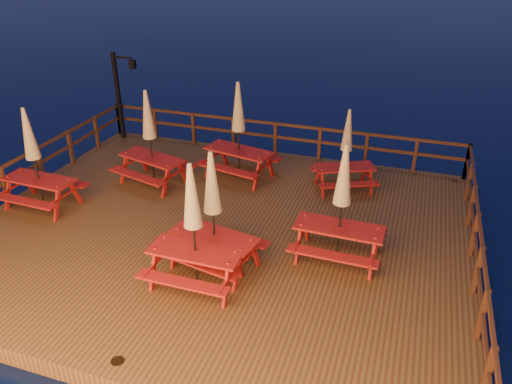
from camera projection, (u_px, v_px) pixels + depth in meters
ground at (220, 240)px, 12.60m from camera, size 500.00×500.00×0.00m
deck at (220, 234)px, 12.50m from camera, size 12.00×10.00×0.40m
deck_piles at (220, 250)px, 12.73m from camera, size 11.44×9.44×1.40m
railing at (243, 170)px, 13.55m from camera, size 11.80×9.75×1.10m
lamp_post at (121, 88)px, 16.91m from camera, size 0.85×0.18×3.00m
picnic_table_0 at (239, 129)px, 14.27m from camera, size 2.32×2.05×2.88m
picnic_table_1 at (346, 149)px, 13.66m from camera, size 2.07×1.93×2.36m
picnic_table_2 at (213, 210)px, 10.30m from camera, size 2.18×1.91×2.73m
picnic_table_3 at (150, 137)px, 13.90m from camera, size 2.29×2.04×2.77m
picnic_table_4 at (34, 157)px, 12.69m from camera, size 1.97×1.64×2.73m
picnic_table_5 at (193, 225)px, 9.77m from camera, size 1.92×1.58×2.75m
picnic_table_6 at (342, 202)px, 10.56m from camera, size 1.97×1.63×2.77m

